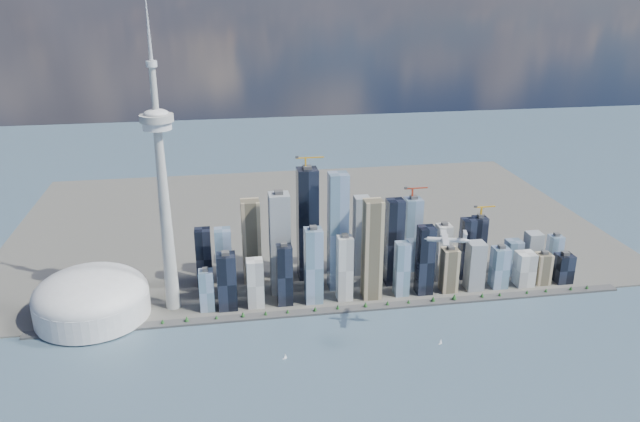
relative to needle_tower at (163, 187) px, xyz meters
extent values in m
plane|color=#354A5E|center=(300.00, -310.00, -235.84)|extent=(4000.00, 4000.00, 0.00)
cube|color=#383838|center=(300.00, -60.00, -233.84)|extent=(1100.00, 22.00, 4.00)
cube|color=#4C4C47|center=(300.00, 390.00, -234.34)|extent=(1400.00, 900.00, 3.00)
cylinder|color=#3F2D1E|center=(-176.67, -60.00, -230.64)|extent=(1.00, 1.00, 2.40)
cone|color=#164017|center=(-176.67, -60.00, -227.04)|extent=(7.20, 7.20, 8.00)
cylinder|color=#3F2D1E|center=(-90.00, -60.00, -230.64)|extent=(1.00, 1.00, 2.40)
cone|color=#164017|center=(-90.00, -60.00, -227.04)|extent=(7.20, 7.20, 8.00)
cylinder|color=#3F2D1E|center=(-3.33, -60.00, -230.64)|extent=(1.00, 1.00, 2.40)
cone|color=#164017|center=(-3.33, -60.00, -227.04)|extent=(7.20, 7.20, 8.00)
cylinder|color=#3F2D1E|center=(83.33, -60.00, -230.64)|extent=(1.00, 1.00, 2.40)
cone|color=#164017|center=(83.33, -60.00, -227.04)|extent=(7.20, 7.20, 8.00)
cylinder|color=#3F2D1E|center=(170.00, -60.00, -230.64)|extent=(1.00, 1.00, 2.40)
cone|color=#164017|center=(170.00, -60.00, -227.04)|extent=(7.20, 7.20, 8.00)
cylinder|color=#3F2D1E|center=(256.67, -60.00, -230.64)|extent=(1.00, 1.00, 2.40)
cone|color=#164017|center=(256.67, -60.00, -227.04)|extent=(7.20, 7.20, 8.00)
cylinder|color=#3F2D1E|center=(343.33, -60.00, -230.64)|extent=(1.00, 1.00, 2.40)
cone|color=#164017|center=(343.33, -60.00, -227.04)|extent=(7.20, 7.20, 8.00)
cylinder|color=#3F2D1E|center=(430.00, -60.00, -230.64)|extent=(1.00, 1.00, 2.40)
cone|color=#164017|center=(430.00, -60.00, -227.04)|extent=(7.20, 7.20, 8.00)
cylinder|color=#3F2D1E|center=(516.67, -60.00, -230.64)|extent=(1.00, 1.00, 2.40)
cone|color=#164017|center=(516.67, -60.00, -227.04)|extent=(7.20, 7.20, 8.00)
cylinder|color=#3F2D1E|center=(603.33, -60.00, -230.64)|extent=(1.00, 1.00, 2.40)
cone|color=#164017|center=(603.33, -60.00, -227.04)|extent=(7.20, 7.20, 8.00)
cylinder|color=#3F2D1E|center=(690.00, -60.00, -230.64)|extent=(1.00, 1.00, 2.40)
cone|color=#164017|center=(690.00, -60.00, -227.04)|extent=(7.20, 7.20, 8.00)
cylinder|color=#3F2D1E|center=(776.67, -60.00, -230.64)|extent=(1.00, 1.00, 2.40)
cone|color=#164017|center=(776.67, -60.00, -227.04)|extent=(7.20, 7.20, 8.00)
cube|color=black|center=(100.00, -20.00, -179.56)|extent=(34.00, 34.00, 106.55)
cube|color=#7394AE|center=(100.00, 30.00, -165.03)|extent=(30.00, 30.00, 135.61)
cube|color=silver|center=(150.00, -20.00, -186.83)|extent=(30.00, 30.00, 92.02)
cube|color=tan|center=(150.00, 85.00, -148.08)|extent=(36.00, 36.00, 169.51)
cube|color=gray|center=(205.00, 30.00, -133.55)|extent=(38.00, 38.00, 198.57)
cube|color=black|center=(205.00, -20.00, -174.72)|extent=(28.00, 28.00, 116.24)
cube|color=#7394AE|center=(260.00, -20.00, -160.19)|extent=(32.00, 32.00, 145.29)
cube|color=black|center=(260.00, 85.00, -119.03)|extent=(40.00, 40.00, 227.63)
cube|color=#7394AE|center=(315.00, 30.00, -116.60)|extent=(36.00, 36.00, 232.47)
cube|color=silver|center=(315.00, -20.00, -169.88)|extent=(28.00, 28.00, 125.92)
cube|color=tan|center=(370.00, -20.00, -135.98)|extent=(34.00, 34.00, 193.73)
cube|color=gray|center=(370.00, 85.00, -150.51)|extent=(30.00, 30.00, 164.67)
cube|color=black|center=(425.00, 30.00, -145.66)|extent=(32.00, 32.00, 174.35)
cube|color=#7394AE|center=(425.00, -20.00, -179.56)|extent=(26.00, 26.00, 106.55)
cube|color=black|center=(475.00, -20.00, -165.03)|extent=(30.00, 30.00, 135.61)
cube|color=#7394AE|center=(475.00, 85.00, -155.35)|extent=(34.00, 34.00, 154.98)
cube|color=silver|center=(525.00, 30.00, -174.72)|extent=(28.00, 28.00, 116.24)
cube|color=tan|center=(525.00, -20.00, -189.25)|extent=(30.00, 30.00, 87.18)
cube|color=gray|center=(575.00, -20.00, -184.41)|extent=(32.00, 32.00, 96.86)
cube|color=black|center=(575.00, 30.00, -169.88)|extent=(26.00, 26.00, 125.92)
cube|color=#7394AE|center=(625.00, -20.00, -191.67)|extent=(30.00, 30.00, 82.33)
cube|color=black|center=(625.00, 85.00, -179.56)|extent=(28.00, 28.00, 106.55)
cube|color=#7394AE|center=(675.00, 30.00, -196.52)|extent=(30.00, 30.00, 72.65)
cube|color=silver|center=(675.00, -20.00, -198.94)|extent=(34.00, 34.00, 67.80)
cube|color=tan|center=(720.00, -20.00, -201.36)|extent=(28.00, 28.00, 62.96)
cube|color=gray|center=(720.00, 30.00, -189.25)|extent=(30.00, 30.00, 87.18)
cube|color=black|center=(765.00, -20.00, -203.78)|extent=(32.00, 32.00, 58.12)
cube|color=#7394AE|center=(765.00, 30.00, -194.09)|extent=(26.00, 26.00, 77.49)
cube|color=black|center=(60.00, 85.00, -174.72)|extent=(30.00, 30.00, 116.24)
cube|color=#7394AE|center=(60.00, -20.00, -194.09)|extent=(26.00, 26.00, 77.49)
cube|color=#F2AD1C|center=(260.00, 85.00, 5.79)|extent=(3.00, 3.00, 22.00)
cube|color=#F2AD1C|center=(268.25, 85.00, 16.79)|extent=(55.00, 2.20, 2.20)
cube|color=#383838|center=(243.50, 85.00, 18.79)|extent=(6.00, 4.00, 4.00)
cube|color=#AD2F18|center=(475.00, 85.00, -66.86)|extent=(3.00, 3.00, 22.00)
cube|color=#AD2F18|center=(482.20, 85.00, -55.86)|extent=(48.00, 2.20, 2.20)
cube|color=#383838|center=(460.60, 85.00, -53.86)|extent=(6.00, 4.00, 4.00)
cube|color=#F2AD1C|center=(625.00, 85.00, -115.29)|extent=(3.00, 3.00, 22.00)
cube|color=#F2AD1C|center=(631.75, 85.00, -104.29)|extent=(45.00, 2.20, 2.20)
cube|color=#383838|center=(611.50, 85.00, -102.29)|extent=(6.00, 4.00, 4.00)
cone|color=#9B9C97|center=(0.00, 0.00, -62.84)|extent=(26.00, 26.00, 340.00)
cylinder|color=silver|center=(0.00, 0.00, 107.16)|extent=(48.00, 48.00, 14.00)
cylinder|color=#9B9C97|center=(0.00, 0.00, 119.16)|extent=(56.00, 56.00, 12.00)
ellipsoid|color=silver|center=(0.00, 0.00, 127.16)|extent=(40.00, 40.00, 14.00)
cylinder|color=#9B9C97|center=(0.00, 0.00, 167.16)|extent=(11.00, 11.00, 80.00)
cylinder|color=silver|center=(0.00, 0.00, 207.16)|extent=(18.00, 18.00, 10.00)
cone|color=silver|center=(0.00, 0.00, 265.16)|extent=(7.00, 7.00, 105.00)
cylinder|color=silver|center=(-140.00, -10.00, -210.84)|extent=(200.00, 200.00, 44.00)
ellipsoid|color=silver|center=(-140.00, -10.00, -188.84)|extent=(200.00, 200.00, 84.00)
cylinder|color=silver|center=(445.78, -185.03, -52.44)|extent=(59.30, 23.09, 7.33)
cone|color=silver|center=(416.01, -176.71, -52.44)|extent=(9.69, 9.21, 7.33)
cone|color=silver|center=(476.65, -193.67, -52.44)|extent=(13.00, 10.14, 7.33)
cube|color=silver|center=(443.57, -184.42, -48.55)|extent=(26.09, 64.20, 1.14)
cylinder|color=silver|center=(440.18, -196.54, -50.38)|extent=(13.24, 7.36, 4.12)
cylinder|color=silver|center=(446.97, -172.29, -50.38)|extent=(13.24, 7.36, 4.12)
cylinder|color=#3F3F3F|center=(433.57, -194.69, -50.38)|extent=(2.80, 8.91, 9.16)
cylinder|color=#3F3F3F|center=(440.35, -170.44, -50.38)|extent=(2.80, 8.91, 9.16)
cube|color=silver|center=(473.34, -192.75, -45.12)|extent=(6.42, 2.61, 12.59)
cube|color=silver|center=(473.34, -192.75, -38.71)|extent=(10.40, 21.20, 0.80)
cube|color=white|center=(184.03, -197.51, -235.41)|extent=(6.74, 3.96, 0.86)
cylinder|color=#999999|center=(184.03, -197.51, -230.45)|extent=(0.26, 0.26, 9.70)
cube|color=white|center=(444.29, -196.88, -235.40)|extent=(6.80, 4.05, 0.87)
cylinder|color=#999999|center=(444.29, -196.88, -230.40)|extent=(0.26, 0.26, 9.78)
camera|label=1|loc=(101.29, -1048.35, 330.88)|focal=35.00mm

